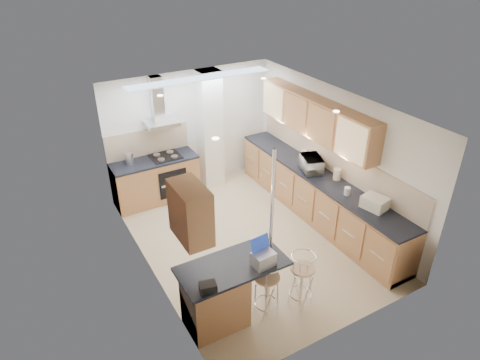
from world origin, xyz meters
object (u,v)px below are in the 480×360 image
bread_bin (375,203)px  bar_stool_near (267,290)px  laptop (263,259)px  bar_stool_end (302,281)px  microwave (312,164)px

bread_bin → bar_stool_near: bearing=175.1°
laptop → bread_bin: laptop is taller
bar_stool_end → laptop: bearing=134.2°
microwave → bar_stool_near: size_ratio=0.55×
laptop → bread_bin: 2.34m
bar_stool_near → bar_stool_end: bar_stool_near is taller
laptop → microwave: bearing=35.2°
microwave → bread_bin: microwave is taller
laptop → bread_bin: bearing=3.3°
microwave → laptop: size_ratio=1.74×
laptop → bread_bin: (2.31, 0.31, -0.02)m
bar_stool_end → bread_bin: bread_bin is taller
microwave → bar_stool_end: size_ratio=0.55×
laptop → bar_stool_end: (0.61, -0.09, -0.58)m
bar_stool_end → bread_bin: size_ratio=2.38×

